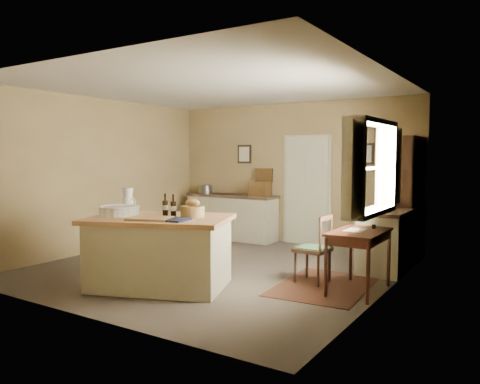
% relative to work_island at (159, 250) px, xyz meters
% --- Properties ---
extents(ground, '(5.00, 5.00, 0.00)m').
position_rel_work_island_xyz_m(ground, '(0.04, 1.23, -0.48)').
color(ground, brown).
rests_on(ground, ground).
extents(wall_back, '(5.00, 0.10, 2.70)m').
position_rel_work_island_xyz_m(wall_back, '(0.04, 3.73, 0.87)').
color(wall_back, '#9A8155').
rests_on(wall_back, ground).
extents(wall_front, '(5.00, 0.10, 2.70)m').
position_rel_work_island_xyz_m(wall_front, '(0.04, -1.27, 0.87)').
color(wall_front, '#9A8155').
rests_on(wall_front, ground).
extents(wall_left, '(0.10, 5.00, 2.70)m').
position_rel_work_island_xyz_m(wall_left, '(-2.46, 1.23, 0.87)').
color(wall_left, '#9A8155').
rests_on(wall_left, ground).
extents(wall_right, '(0.10, 5.00, 2.70)m').
position_rel_work_island_xyz_m(wall_right, '(2.54, 1.23, 0.87)').
color(wall_right, '#9A8155').
rests_on(wall_right, ground).
extents(ceiling, '(5.00, 5.00, 0.00)m').
position_rel_work_island_xyz_m(ceiling, '(0.04, 1.23, 2.22)').
color(ceiling, silver).
rests_on(ceiling, wall_back).
extents(door, '(0.97, 0.06, 2.11)m').
position_rel_work_island_xyz_m(door, '(0.39, 3.70, 0.57)').
color(door, beige).
rests_on(door, ground).
extents(framed_prints, '(2.82, 0.02, 0.38)m').
position_rel_work_island_xyz_m(framed_prints, '(0.24, 3.71, 1.24)').
color(framed_prints, black).
rests_on(framed_prints, ground).
extents(window, '(0.25, 1.99, 1.12)m').
position_rel_work_island_xyz_m(window, '(2.46, 1.03, 1.07)').
color(window, '#B8AE92').
rests_on(window, ground).
extents(work_island, '(2.06, 1.69, 1.20)m').
position_rel_work_island_xyz_m(work_island, '(0.00, 0.00, 0.00)').
color(work_island, '#B8AE92').
rests_on(work_island, ground).
extents(sideboard, '(1.92, 0.55, 1.18)m').
position_rel_work_island_xyz_m(sideboard, '(-1.13, 3.43, -0.00)').
color(sideboard, '#B8AE92').
rests_on(sideboard, ground).
extents(rug, '(1.20, 1.67, 0.01)m').
position_rel_work_island_xyz_m(rug, '(1.79, 1.16, -0.48)').
color(rug, '#422416').
rests_on(rug, ground).
extents(writing_desk, '(0.59, 0.96, 0.82)m').
position_rel_work_island_xyz_m(writing_desk, '(2.24, 1.16, 0.19)').
color(writing_desk, '#34160E').
rests_on(writing_desk, ground).
extents(desk_chair, '(0.44, 0.44, 0.89)m').
position_rel_work_island_xyz_m(desk_chair, '(1.58, 1.25, -0.04)').
color(desk_chair, black).
rests_on(desk_chair, ground).
extents(right_cabinet, '(0.63, 1.13, 0.99)m').
position_rel_work_island_xyz_m(right_cabinet, '(2.24, 2.43, -0.02)').
color(right_cabinet, '#B8AE92').
rests_on(right_cabinet, ground).
extents(shelving_unit, '(0.34, 0.90, 1.99)m').
position_rel_work_island_xyz_m(shelving_unit, '(2.39, 3.23, 0.51)').
color(shelving_unit, black).
rests_on(shelving_unit, ground).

